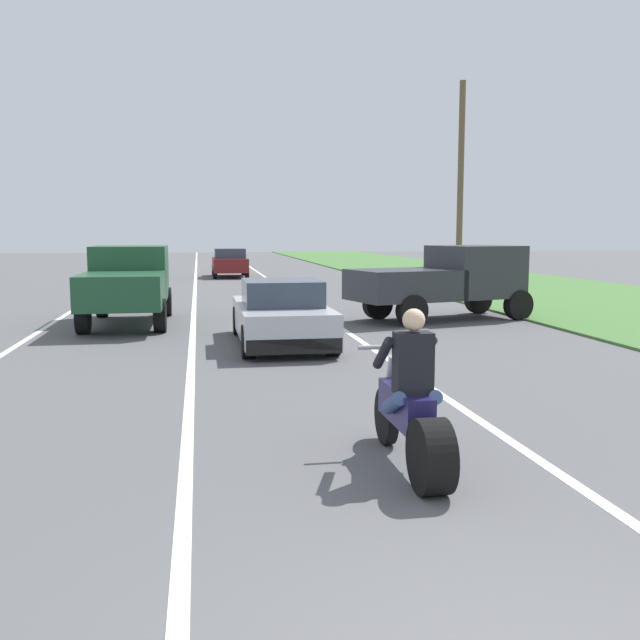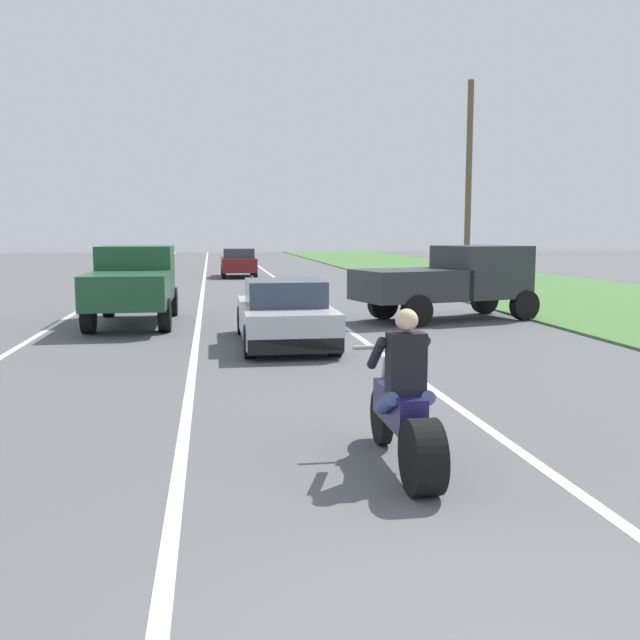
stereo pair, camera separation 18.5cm
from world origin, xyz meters
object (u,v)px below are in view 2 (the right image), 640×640
(distant_car_far_ahead, at_px, (238,262))
(pickup_truck_left_lane_dark_green, at_px, (133,281))
(motorcycle_with_rider, at_px, (405,413))
(pickup_truck_right_shoulder_dark_grey, at_px, (452,279))
(sports_car_silver, at_px, (285,315))

(distant_car_far_ahead, bearing_deg, pickup_truck_left_lane_dark_green, -100.23)
(distant_car_far_ahead, bearing_deg, motorcycle_with_rider, -89.22)
(motorcycle_with_rider, height_order, pickup_truck_left_lane_dark_green, pickup_truck_left_lane_dark_green)
(motorcycle_with_rider, xyz_separation_m, distant_car_far_ahead, (-0.42, 30.86, 0.18))
(pickup_truck_left_lane_dark_green, distance_m, pickup_truck_right_shoulder_dark_grey, 8.35)
(sports_car_silver, distance_m, pickup_truck_left_lane_dark_green, 5.26)
(pickup_truck_right_shoulder_dark_grey, bearing_deg, motorcycle_with_rider, -111.29)
(motorcycle_with_rider, xyz_separation_m, pickup_truck_right_shoulder_dark_grey, (4.53, 11.62, 0.51))
(pickup_truck_right_shoulder_dark_grey, distance_m, distant_car_far_ahead, 19.87)
(motorcycle_with_rider, relative_size, distant_car_far_ahead, 0.55)
(motorcycle_with_rider, bearing_deg, sports_car_silver, 92.43)
(sports_car_silver, bearing_deg, pickup_truck_left_lane_dark_green, 131.50)
(pickup_truck_left_lane_dark_green, relative_size, distant_car_far_ahead, 1.20)
(sports_car_silver, height_order, pickup_truck_right_shoulder_dark_grey, pickup_truck_right_shoulder_dark_grey)
(pickup_truck_left_lane_dark_green, relative_size, pickup_truck_right_shoulder_dark_grey, 0.93)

